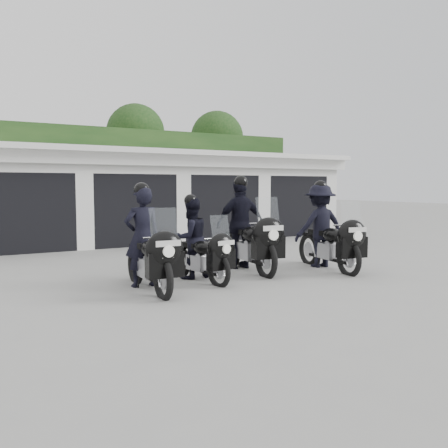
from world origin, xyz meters
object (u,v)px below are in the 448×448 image
police_bike_a (148,246)px  police_bike_d (324,230)px  police_bike_c (245,229)px  police_bike_b (195,243)px

police_bike_a → police_bike_d: size_ratio=0.97×
police_bike_a → police_bike_d: 4.23m
police_bike_a → police_bike_c: bearing=20.6°
police_bike_a → police_bike_b: bearing=21.1°
police_bike_a → police_bike_b: 1.20m
police_bike_b → police_bike_d: size_ratio=0.85×
police_bike_a → police_bike_d: police_bike_d is taller
police_bike_c → police_bike_d: (1.65, -0.71, -0.04)m
police_bike_b → police_bike_a: bearing=-168.5°
police_bike_b → police_bike_d: 3.11m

